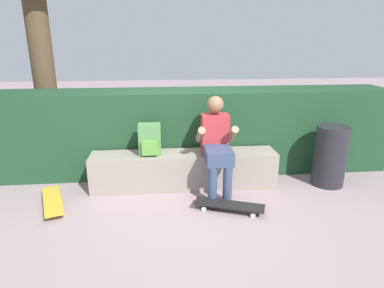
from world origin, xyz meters
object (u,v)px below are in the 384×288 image
(backpack_on_bench, at_px, (150,140))
(trash_bin, at_px, (330,156))
(skateboard_near_person, at_px, (229,205))
(skateboard_beside_bench, at_px, (52,201))
(person_skater, at_px, (216,143))
(bench_main, at_px, (184,170))

(backpack_on_bench, relative_size, trash_bin, 0.50)
(skateboard_near_person, height_order, skateboard_beside_bench, same)
(person_skater, distance_m, skateboard_near_person, 0.79)
(bench_main, distance_m, skateboard_near_person, 0.87)
(skateboard_beside_bench, xyz_separation_m, backpack_on_bench, (1.15, 0.41, 0.59))
(bench_main, distance_m, backpack_on_bench, 0.61)
(skateboard_beside_bench, bearing_deg, person_skater, 6.08)
(bench_main, relative_size, skateboard_beside_bench, 2.95)
(person_skater, relative_size, backpack_on_bench, 3.05)
(bench_main, xyz_separation_m, backpack_on_bench, (-0.44, -0.01, 0.43))
(person_skater, relative_size, skateboard_near_person, 1.49)
(person_skater, xyz_separation_m, skateboard_near_person, (0.08, -0.51, -0.59))
(skateboard_beside_bench, height_order, backpack_on_bench, backpack_on_bench)
(person_skater, bearing_deg, bench_main, 151.63)
(skateboard_near_person, distance_m, trash_bin, 1.63)
(skateboard_beside_bench, bearing_deg, backpack_on_bench, 19.62)
(skateboard_beside_bench, distance_m, trash_bin, 3.56)
(person_skater, bearing_deg, skateboard_beside_bench, -173.92)
(bench_main, bearing_deg, backpack_on_bench, -178.77)
(person_skater, bearing_deg, skateboard_near_person, -81.44)
(backpack_on_bench, bearing_deg, bench_main, 1.23)
(backpack_on_bench, bearing_deg, trash_bin, -2.44)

